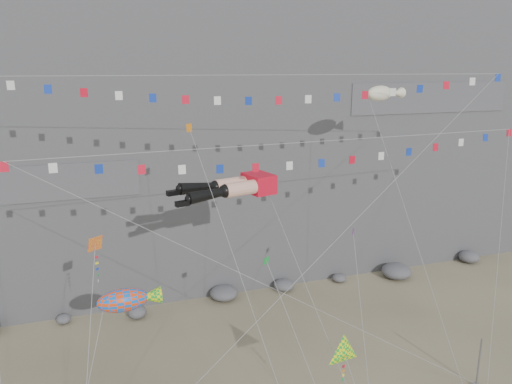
% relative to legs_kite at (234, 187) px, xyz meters
% --- Properties ---
extents(cliff, '(80.00, 28.00, 50.00)m').
position_rel_legs_kite_xyz_m(cliff, '(2.01, 25.69, 11.55)').
color(cliff, slate).
rests_on(cliff, ground).
extents(talus_boulders, '(60.00, 3.00, 1.20)m').
position_rel_legs_kite_xyz_m(talus_boulders, '(2.01, 10.69, -12.85)').
color(talus_boulders, '#5F5E63').
rests_on(talus_boulders, ground).
extents(anchor_pole_right, '(0.12, 0.12, 3.63)m').
position_rel_legs_kite_xyz_m(anchor_pole_right, '(14.89, -7.35, -11.63)').
color(anchor_pole_right, gray).
rests_on(anchor_pole_right, ground).
extents(legs_kite, '(8.38, 17.18, 20.85)m').
position_rel_legs_kite_xyz_m(legs_kite, '(0.00, 0.00, 0.00)').
color(legs_kite, red).
rests_on(legs_kite, ground).
extents(flag_banner_upper, '(35.08, 14.56, 28.69)m').
position_rel_legs_kite_xyz_m(flag_banner_upper, '(2.52, 1.28, 7.11)').
color(flag_banner_upper, red).
rests_on(flag_banner_upper, ground).
extents(flag_banner_lower, '(35.46, 7.92, 20.64)m').
position_rel_legs_kite_xyz_m(flag_banner_lower, '(4.66, -1.10, 2.89)').
color(flag_banner_lower, red).
rests_on(flag_banner_lower, ground).
extents(harlequin_kite, '(2.85, 8.16, 14.06)m').
position_rel_legs_kite_xyz_m(harlequin_kite, '(-8.88, -4.05, -1.52)').
color(harlequin_kite, red).
rests_on(harlequin_kite, ground).
extents(fish_windsock, '(6.02, 7.12, 11.21)m').
position_rel_legs_kite_xyz_m(fish_windsock, '(-7.67, -3.90, -5.05)').
color(fish_windsock, '#FC410C').
rests_on(fish_windsock, ground).
extents(delta_kite, '(2.25, 5.82, 7.98)m').
position_rel_legs_kite_xyz_m(delta_kite, '(3.65, -9.06, -7.61)').
color(delta_kite, '#FFF90D').
rests_on(delta_kite, ground).
extents(blimp_windsock, '(4.14, 13.14, 22.30)m').
position_rel_legs_kite_xyz_m(blimp_windsock, '(13.20, 4.07, 5.55)').
color(blimp_windsock, '#F9F3CC').
rests_on(blimp_windsock, ground).
extents(small_kite_a, '(3.83, 15.17, 22.77)m').
position_rel_legs_kite_xyz_m(small_kite_a, '(-2.56, 0.70, 3.53)').
color(small_kite_a, orange).
rests_on(small_kite_a, ground).
extents(small_kite_b, '(5.25, 12.53, 16.09)m').
position_rel_legs_kite_xyz_m(small_kite_b, '(8.48, -1.15, -4.03)').
color(small_kite_b, purple).
rests_on(small_kite_b, ground).
extents(small_kite_c, '(2.20, 10.68, 14.00)m').
position_rel_legs_kite_xyz_m(small_kite_c, '(0.98, -3.98, -4.02)').
color(small_kite_c, green).
rests_on(small_kite_c, ground).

